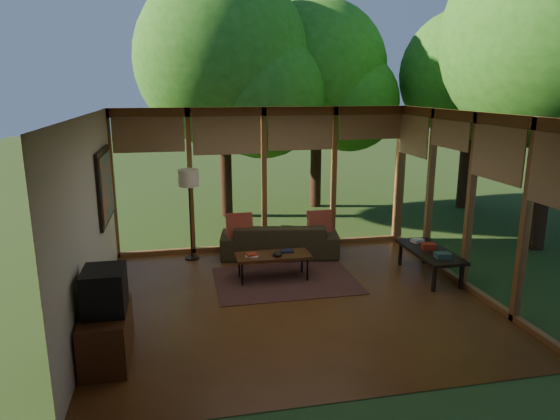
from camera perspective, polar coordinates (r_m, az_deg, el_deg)
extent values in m
plane|color=brown|center=(7.49, 1.59, -10.19)|extent=(5.50, 5.50, 0.00)
plane|color=silver|center=(6.84, 1.74, 10.92)|extent=(5.50, 5.50, 0.00)
cube|color=beige|center=(6.96, -20.95, -1.21)|extent=(0.04, 5.00, 2.70)
cube|color=beige|center=(4.76, 8.64, -7.26)|extent=(5.50, 0.04, 2.70)
cube|color=brown|center=(9.44, -1.83, 3.49)|extent=(5.50, 0.12, 2.70)
cube|color=brown|center=(8.12, 20.92, 0.85)|extent=(0.12, 5.00, 2.70)
plane|color=#2C481B|center=(17.77, 21.22, 3.02)|extent=(40.00, 40.00, 0.00)
cylinder|color=#351D13|center=(11.96, -6.38, 10.43)|extent=(0.28, 0.28, 4.70)
sphere|color=#205D15|center=(11.95, -6.56, 16.69)|extent=(4.01, 4.01, 4.01)
cylinder|color=#351D13|center=(12.96, 4.12, 10.16)|extent=(0.28, 0.28, 4.44)
sphere|color=#205D15|center=(12.94, 4.22, 15.61)|extent=(3.49, 3.49, 3.49)
cylinder|color=#351D13|center=(10.45, 28.14, 9.32)|extent=(0.28, 0.28, 5.03)
sphere|color=#205D15|center=(10.48, 29.04, 16.92)|extent=(3.98, 3.98, 3.98)
cylinder|color=#351D13|center=(13.47, 19.97, 9.22)|extent=(0.28, 0.28, 4.30)
sphere|color=#205D15|center=(13.44, 20.40, 14.28)|extent=(3.18, 3.18, 3.18)
cube|color=brown|center=(8.16, 0.68, -8.04)|extent=(2.26, 1.60, 0.01)
imported|color=#362E1B|center=(9.25, -0.06, -3.35)|extent=(2.25, 1.19, 0.63)
cube|color=maroon|center=(9.00, -4.68, -1.89)|extent=(0.47, 0.25, 0.49)
cube|color=maroon|center=(9.29, 4.54, -1.45)|extent=(0.44, 0.24, 0.46)
cube|color=beige|center=(7.97, -3.21, -5.27)|extent=(0.23, 0.19, 0.03)
cube|color=maroon|center=(7.96, -3.22, -5.07)|extent=(0.20, 0.17, 0.03)
cube|color=black|center=(8.20, 0.82, -4.71)|extent=(0.21, 0.16, 0.03)
ellipsoid|color=black|center=(7.98, -0.31, -5.06)|extent=(0.16, 0.16, 0.07)
cube|color=#4B2614|center=(6.18, -19.18, -13.39)|extent=(0.50, 1.00, 0.60)
cube|color=black|center=(5.95, -19.40, -8.66)|extent=(0.45, 0.55, 0.50)
cube|color=#2D4F46|center=(8.21, 18.10, -4.96)|extent=(0.25, 0.20, 0.09)
cube|color=maroon|center=(8.58, 16.64, -4.00)|extent=(0.25, 0.20, 0.10)
cube|color=beige|center=(8.92, 15.43, -3.37)|extent=(0.23, 0.20, 0.05)
cylinder|color=black|center=(9.30, -10.01, -5.40)|extent=(0.26, 0.26, 0.03)
cylinder|color=black|center=(9.07, -10.22, -0.78)|extent=(0.03, 0.03, 1.52)
cylinder|color=beige|center=(8.92, -10.41, 3.64)|extent=(0.36, 0.36, 0.30)
cube|color=#4B2614|center=(8.09, -0.80, -5.27)|extent=(1.20, 0.50, 0.05)
cylinder|color=black|center=(7.92, -4.35, -7.38)|extent=(0.03, 0.03, 0.38)
cylinder|color=black|center=(8.11, 3.16, -6.84)|extent=(0.03, 0.03, 0.38)
cylinder|color=black|center=(8.25, -4.67, -6.49)|extent=(0.03, 0.03, 0.38)
cylinder|color=black|center=(8.43, 2.53, -5.99)|extent=(0.03, 0.03, 0.38)
cube|color=black|center=(8.56, 16.76, -4.56)|extent=(0.60, 1.40, 0.05)
cube|color=black|center=(8.04, 17.20, -7.56)|extent=(0.05, 0.05, 0.40)
cube|color=black|center=(8.26, 20.03, -7.19)|extent=(0.05, 0.05, 0.40)
cube|color=black|center=(9.04, 13.58, -4.92)|extent=(0.05, 0.05, 0.40)
cube|color=black|center=(9.24, 16.18, -4.67)|extent=(0.05, 0.05, 0.40)
cube|color=black|center=(8.27, -19.39, 2.62)|extent=(0.05, 1.35, 1.15)
cube|color=#1B747D|center=(8.26, -19.19, 2.63)|extent=(0.02, 1.20, 1.00)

